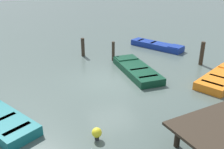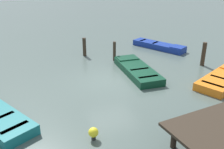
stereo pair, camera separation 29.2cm
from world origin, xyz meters
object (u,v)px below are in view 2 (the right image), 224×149
Objects in this scene: rowboat_orange at (223,79)px; mooring_piling_near_left at (204,54)px; mooring_piling_center at (84,47)px; rowboat_dark_green at (137,70)px; marker_buoy at (93,133)px; mooring_piling_mid_left at (114,51)px; rowboat_blue at (159,46)px.

mooring_piling_near_left is at bearing 48.96° from rowboat_orange.
rowboat_orange is 3.19× the size of mooring_piling_center.
rowboat_orange is 4.60m from rowboat_dark_green.
mooring_piling_center reaches higher than marker_buoy.
mooring_piling_near_left is 7.74m from mooring_piling_center.
marker_buoy is (4.13, 4.95, 0.07)m from rowboat_dark_green.
mooring_piling_mid_left is 8.34m from marker_buoy.
mooring_piling_center is at bearing 28.07° from rowboat_dark_green.
mooring_piling_near_left is (-4.78, 2.79, 0.10)m from mooring_piling_mid_left.
rowboat_orange is 0.98× the size of rowboat_blue.
mooring_piling_near_left is at bearing -18.49° from rowboat_blue.
mooring_piling_center is 2.60× the size of marker_buoy.
mooring_piling_near_left reaches higher than mooring_piling_center.
mooring_piling_mid_left reaches higher than rowboat_blue.
mooring_piling_mid_left is at bearing 102.34° from rowboat_orange.
rowboat_orange is 6.63m from rowboat_blue.
rowboat_dark_green is at bearing -3.75° from mooring_piling_near_left.
rowboat_orange is 0.96× the size of rowboat_dark_green.
mooring_piling_mid_left reaches higher than rowboat_orange.
rowboat_orange is at bearing -28.46° from rowboat_blue.
rowboat_orange and rowboat_blue have the same top height.
rowboat_blue is 3.23× the size of mooring_piling_mid_left.
mooring_piling_center is (6.33, -4.45, -0.11)m from mooring_piling_near_left.
mooring_piling_near_left is (-0.66, 4.08, 0.52)m from rowboat_blue.
rowboat_dark_green is at bearing -129.87° from marker_buoy.
rowboat_orange is 8.97m from mooring_piling_center.
mooring_piling_mid_left reaches higher than mooring_piling_center.
rowboat_orange is 3.16× the size of mooring_piling_mid_left.
rowboat_dark_green is 8.69× the size of marker_buoy.
marker_buoy is at bearing -69.63° from rowboat_blue.
mooring_piling_near_left is at bearing 149.74° from mooring_piling_mid_left.
rowboat_dark_green is at bearing 117.21° from rowboat_orange.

